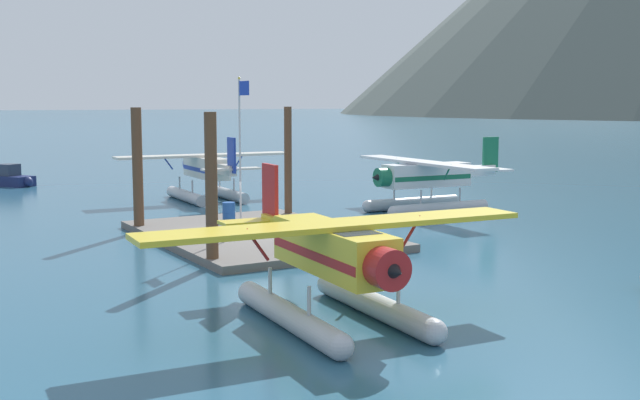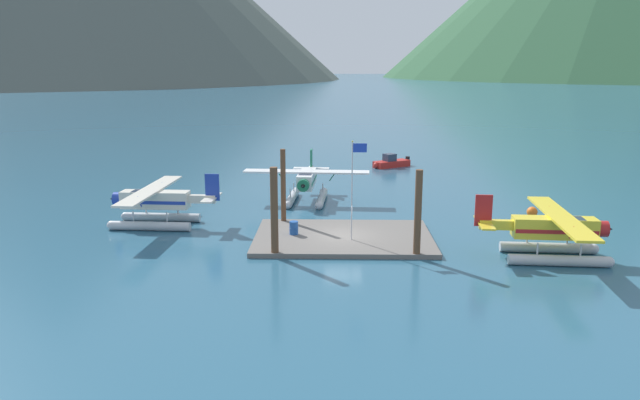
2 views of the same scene
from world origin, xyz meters
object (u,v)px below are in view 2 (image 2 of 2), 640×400
object	(u,v)px
mooring_buoy	(532,212)
flagpole	(354,179)
seaplane_yellow_stbd_aft	(554,234)
boat_red_open_north	(391,163)
fuel_drum	(294,228)
seaplane_cream_port_fwd	(155,204)
seaplane_white_bow_left	(307,183)

from	to	relation	value
mooring_buoy	flagpole	bearing A→B (deg)	-151.97
seaplane_yellow_stbd_aft	boat_red_open_north	size ratio (longest dim) A/B	2.41
flagpole	seaplane_yellow_stbd_aft	size ratio (longest dim) A/B	0.61
flagpole	mooring_buoy	bearing A→B (deg)	28.03
flagpole	seaplane_yellow_stbd_aft	xyz separation A→B (m)	(11.77, -2.83, -2.68)
fuel_drum	seaplane_cream_port_fwd	distance (m)	10.55
seaplane_white_bow_left	fuel_drum	bearing A→B (deg)	-91.97
mooring_buoy	boat_red_open_north	bearing A→B (deg)	111.14
flagpole	seaplane_cream_port_fwd	distance (m)	14.82
fuel_drum	seaplane_cream_port_fwd	size ratio (longest dim) A/B	0.08
mooring_buoy	boat_red_open_north	xyz separation A→B (m)	(-8.67, 22.43, 0.09)
mooring_buoy	seaplane_white_bow_left	distance (m)	17.99
seaplane_white_bow_left	boat_red_open_north	xyz separation A→B (m)	(8.62, 17.62, -1.09)
flagpole	boat_red_open_north	bearing A→B (deg)	80.30
flagpole	fuel_drum	bearing A→B (deg)	163.78
seaplane_white_bow_left	seaplane_cream_port_fwd	bearing A→B (deg)	-142.57
seaplane_cream_port_fwd	flagpole	bearing A→B (deg)	-16.49
boat_red_open_north	flagpole	bearing A→B (deg)	-99.70
flagpole	fuel_drum	distance (m)	5.38
fuel_drum	boat_red_open_north	world-z (taller)	boat_red_open_north
flagpole	fuel_drum	xyz separation A→B (m)	(-3.91, 1.14, -3.51)
mooring_buoy	seaplane_yellow_stbd_aft	bearing A→B (deg)	-101.06
seaplane_white_bow_left	seaplane_yellow_stbd_aft	bearing A→B (deg)	-44.37
seaplane_white_bow_left	seaplane_yellow_stbd_aft	xyz separation A→B (m)	(15.30, -14.97, 0.00)
seaplane_yellow_stbd_aft	seaplane_cream_port_fwd	world-z (taller)	same
fuel_drum	seaplane_cream_port_fwd	xyz separation A→B (m)	(-10.07, 3.00, 0.84)
seaplane_cream_port_fwd	boat_red_open_north	distance (m)	31.96
seaplane_cream_port_fwd	seaplane_yellow_stbd_aft	bearing A→B (deg)	-15.15
seaplane_cream_port_fwd	boat_red_open_north	world-z (taller)	seaplane_cream_port_fwd
seaplane_cream_port_fwd	seaplane_white_bow_left	bearing A→B (deg)	37.43
flagpole	boat_red_open_north	world-z (taller)	flagpole
seaplane_white_bow_left	seaplane_cream_port_fwd	size ratio (longest dim) A/B	1.00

